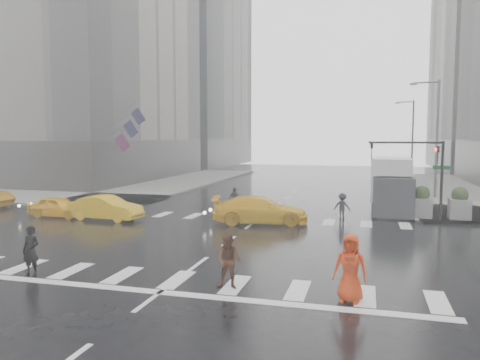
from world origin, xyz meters
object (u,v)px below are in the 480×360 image
(pedestrian_orange, at_px, (350,268))
(taxi_front, at_px, (58,207))
(box_truck, at_px, (392,184))
(traffic_signal_pole, at_px, (423,164))
(taxi_mid, at_px, (106,208))
(pedestrian_brown, at_px, (229,261))

(pedestrian_orange, xyz_separation_m, taxi_front, (-17.13, 10.14, -0.37))
(taxi_front, distance_m, box_truck, 20.38)
(pedestrian_orange, bearing_deg, traffic_signal_pole, 83.89)
(taxi_front, relative_size, box_truck, 0.56)
(pedestrian_orange, bearing_deg, taxi_front, 156.47)
(box_truck, bearing_deg, pedestrian_orange, -93.61)
(traffic_signal_pole, bearing_deg, taxi_mid, -165.21)
(box_truck, bearing_deg, taxi_front, -156.73)
(traffic_signal_pole, relative_size, taxi_front, 1.25)
(pedestrian_brown, xyz_separation_m, box_truck, (5.60, 17.02, 0.95))
(pedestrian_brown, bearing_deg, traffic_signal_pole, 63.21)
(pedestrian_brown, xyz_separation_m, taxi_mid, (-10.22, 9.80, -0.16))
(taxi_front, bearing_deg, traffic_signal_pole, -76.96)
(pedestrian_brown, height_order, taxi_mid, pedestrian_brown)
(pedestrian_brown, height_order, pedestrian_orange, pedestrian_orange)
(pedestrian_orange, bearing_deg, taxi_mid, 151.21)
(taxi_front, height_order, taxi_mid, taxi_mid)
(pedestrian_orange, relative_size, taxi_front, 0.55)
(pedestrian_orange, relative_size, box_truck, 0.31)
(taxi_mid, distance_m, box_truck, 17.42)
(taxi_front, bearing_deg, box_truck, -68.75)
(traffic_signal_pole, relative_size, pedestrian_brown, 2.64)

